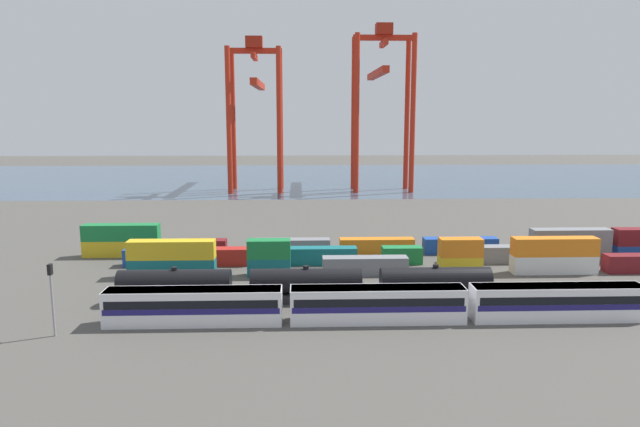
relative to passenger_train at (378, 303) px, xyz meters
The scene contains 29 objects.
ground_plane 59.16m from the passenger_train, 90.89° to the left, with size 420.00×420.00×0.00m, color #4C4944.
harbour_water 149.20m from the passenger_train, 90.35° to the left, with size 400.00×110.00×0.01m, color #384C60.
passenger_train is the anchor object (origin of this frame).
freight_tank_row 10.63m from the passenger_train, 136.92° to the left, with size 45.08×3.02×4.48m.
signal_mast 33.98m from the passenger_train, behind, with size 0.36×0.60×7.62m.
shipping_container_0 32.62m from the passenger_train, 144.23° to the left, with size 12.10×2.44×2.60m, color #146066.
shipping_container_1 32.66m from the passenger_train, 144.23° to the left, with size 12.10×2.44×2.60m, color gold.
shipping_container_2 23.00m from the passenger_train, 123.99° to the left, with size 6.04×2.44×2.60m, color #146066.
shipping_container_3 23.06m from the passenger_train, 123.99° to the left, with size 6.04×2.44×2.60m, color #197538.
shipping_container_4 19.09m from the passenger_train, 87.73° to the left, with size 12.10×2.44×2.60m, color slate.
shipping_container_5 23.88m from the passenger_train, 53.00° to the left, with size 6.04×2.44×2.60m, color gold.
shipping_container_6 23.93m from the passenger_train, 53.00° to the left, with size 6.04×2.44×2.60m, color orange.
shipping_container_7 33.86m from the passenger_train, 34.27° to the left, with size 12.10×2.44×2.60m, color silver.
shipping_container_8 33.89m from the passenger_train, 34.27° to the left, with size 12.10×2.44×2.60m, color orange.
shipping_container_10 40.73m from the passenger_train, 141.61° to the left, with size 6.04×2.44×2.60m, color #1C4299.
shipping_container_11 31.58m from the passenger_train, 126.78° to the left, with size 6.04×2.44×2.60m, color #AD211C.
shipping_container_12 25.98m from the passenger_train, 103.13° to the left, with size 12.10×2.44×2.60m, color #146066.
shipping_container_13 26.28m from the passenger_train, 74.29° to the left, with size 6.04×2.44×2.60m, color #197538.
shipping_container_14 32.33m from the passenger_train, 51.49° to the left, with size 12.10×2.44×2.60m, color slate.
shipping_container_15 41.68m from the passenger_train, 37.36° to the left, with size 12.10×2.44×2.60m, color slate.
shipping_container_16 41.71m from the passenger_train, 37.36° to the left, with size 12.10×2.44×2.60m, color slate.
shipping_container_19 48.75m from the passenger_train, 139.72° to the left, with size 12.10×2.44×2.60m, color gold.
shipping_container_20 48.77m from the passenger_train, 139.72° to the left, with size 12.10×2.44×2.60m, color #197538.
shipping_container_21 39.28m from the passenger_train, 126.63° to the left, with size 6.04×2.44×2.60m, color maroon.
shipping_container_22 32.98m from the passenger_train, 107.07° to the left, with size 12.10×2.44×2.60m, color slate.
shipping_container_23 31.79m from the passenger_train, 82.63° to the left, with size 12.10×2.44×2.60m, color orange.
shipping_container_24 36.22m from the passenger_train, 60.50° to the left, with size 12.10×2.44×2.60m, color #1C4299.
gantry_crane_west 120.50m from the passenger_train, 100.47° to the left, with size 15.92×39.11×44.77m.
gantry_crane_central 119.91m from the passenger_train, 82.08° to the left, with size 17.85×38.19×48.58m.
Camera 1 is at (-7.50, -80.05, 22.41)m, focal length 32.67 mm.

